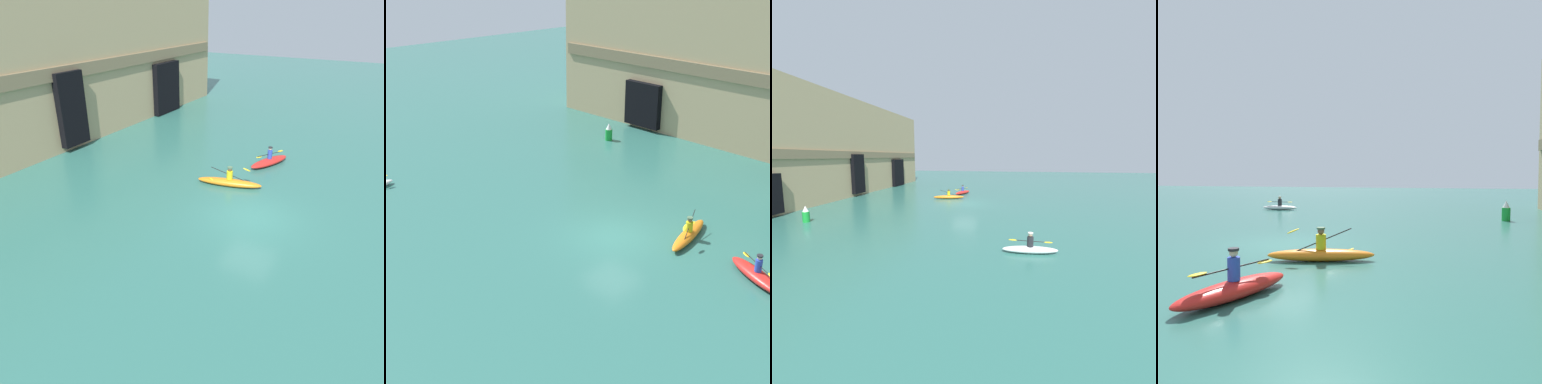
% 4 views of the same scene
% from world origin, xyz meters
% --- Properties ---
extents(ground_plane, '(120.00, 120.00, 0.00)m').
position_xyz_m(ground_plane, '(0.00, 0.00, 0.00)').
color(ground_plane, '#2D665B').
extents(kayak_red, '(3.20, 1.91, 1.20)m').
position_xyz_m(kayak_red, '(6.66, 1.51, 0.25)').
color(kayak_red, red).
rests_on(kayak_red, ground).
extents(kayak_orange, '(1.47, 3.64, 1.14)m').
position_xyz_m(kayak_orange, '(2.63, 2.40, 0.25)').
color(kayak_orange, orange).
rests_on(kayak_orange, ground).
extents(marker_buoy, '(0.50, 0.50, 1.25)m').
position_xyz_m(marker_buoy, '(-9.98, 10.42, 0.58)').
color(marker_buoy, green).
rests_on(marker_buoy, ground).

